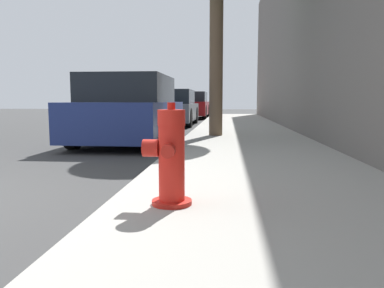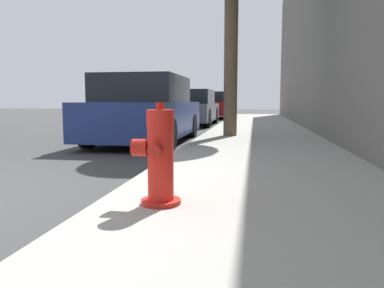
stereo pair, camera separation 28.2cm
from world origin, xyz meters
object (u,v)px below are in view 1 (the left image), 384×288
object	(u,v)px
parked_car_near	(131,111)
parked_car_far	(192,105)
fire_hydrant	(170,158)
parked_car_mid	(171,108)

from	to	relation	value
parked_car_near	parked_car_far	size ratio (longest dim) A/B	0.95
fire_hydrant	parked_car_mid	distance (m)	11.74
parked_car_mid	parked_car_far	bearing A→B (deg)	87.92
parked_car_near	parked_car_mid	size ratio (longest dim) A/B	1.02
fire_hydrant	parked_car_near	xyz separation A→B (m)	(-1.73, 5.47, 0.20)
parked_car_near	parked_car_mid	xyz separation A→B (m)	(-0.02, 6.13, -0.05)
parked_car_far	parked_car_mid	bearing A→B (deg)	-92.08
fire_hydrant	parked_car_near	bearing A→B (deg)	107.52
fire_hydrant	parked_car_mid	size ratio (longest dim) A/B	0.19
fire_hydrant	parked_car_near	distance (m)	5.74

